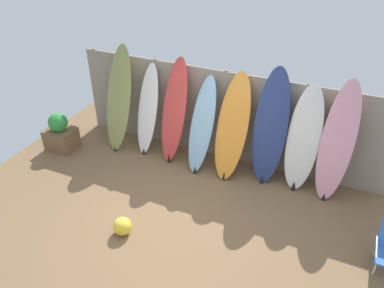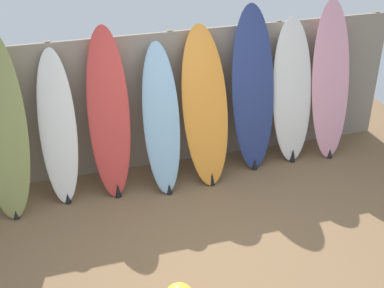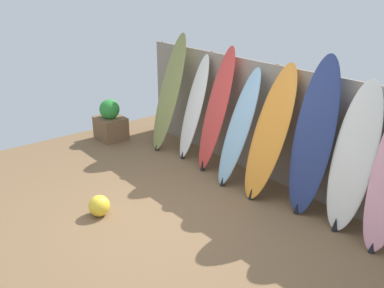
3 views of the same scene
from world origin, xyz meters
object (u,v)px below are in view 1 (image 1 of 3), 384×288
(surfboard_navy_5, at_px, (270,128))
(planter_box, at_px, (60,133))
(beach_ball, at_px, (122,226))
(surfboard_skyblue_3, at_px, (202,126))
(surfboard_pink_7, at_px, (337,143))
(surfboard_red_2, at_px, (174,112))
(surfboard_olive_0, at_px, (119,100))
(surfboard_white_1, at_px, (148,110))
(surfboard_orange_4, at_px, (232,128))
(surfboard_white_6, at_px, (303,140))

(surfboard_navy_5, distance_m, planter_box, 4.23)
(surfboard_navy_5, relative_size, beach_ball, 7.39)
(surfboard_skyblue_3, xyz_separation_m, surfboard_pink_7, (2.33, 0.12, 0.16))
(surfboard_red_2, bearing_deg, surfboard_olive_0, -176.95)
(surfboard_olive_0, height_order, surfboard_white_1, surfboard_olive_0)
(surfboard_navy_5, height_order, surfboard_pink_7, surfboard_navy_5)
(planter_box, bearing_deg, surfboard_navy_5, 10.30)
(planter_box, bearing_deg, surfboard_orange_4, 11.01)
(beach_ball, bearing_deg, surfboard_pink_7, 39.95)
(surfboard_pink_7, xyz_separation_m, beach_ball, (-2.73, -2.28, -0.89))
(surfboard_red_2, xyz_separation_m, surfboard_navy_5, (1.84, 0.03, 0.06))
(surfboard_olive_0, xyz_separation_m, beach_ball, (1.41, -2.19, -0.89))
(surfboard_red_2, distance_m, surfboard_white_6, 2.41)
(surfboard_orange_4, distance_m, beach_ball, 2.54)
(surfboard_skyblue_3, distance_m, surfboard_white_6, 1.81)
(surfboard_white_1, relative_size, surfboard_navy_5, 0.84)
(surfboard_olive_0, relative_size, surfboard_white_6, 1.09)
(surfboard_olive_0, bearing_deg, surfboard_white_6, 2.07)
(surfboard_skyblue_3, height_order, surfboard_navy_5, surfboard_navy_5)
(surfboard_red_2, height_order, beach_ball, surfboard_red_2)
(surfboard_white_6, bearing_deg, surfboard_navy_5, -176.54)
(surfboard_olive_0, height_order, surfboard_red_2, surfboard_olive_0)
(surfboard_pink_7, height_order, beach_ball, surfboard_pink_7)
(surfboard_white_1, xyz_separation_m, surfboard_pink_7, (3.54, 0.01, 0.15))
(surfboard_white_1, height_order, surfboard_red_2, surfboard_red_2)
(surfboard_olive_0, bearing_deg, surfboard_red_2, 3.05)
(surfboard_white_1, relative_size, surfboard_skyblue_3, 1.01)
(surfboard_orange_4, relative_size, planter_box, 2.40)
(surfboard_pink_7, bearing_deg, planter_box, -171.83)
(surfboard_orange_4, height_order, surfboard_pink_7, surfboard_pink_7)
(surfboard_skyblue_3, xyz_separation_m, surfboard_orange_4, (0.57, 0.04, 0.07))
(surfboard_orange_4, xyz_separation_m, surfboard_white_6, (1.23, 0.11, 0.00))
(surfboard_white_6, bearing_deg, surfboard_skyblue_3, -175.08)
(surfboard_olive_0, height_order, surfboard_white_6, surfboard_olive_0)
(surfboard_navy_5, height_order, planter_box, surfboard_navy_5)
(surfboard_white_6, bearing_deg, surfboard_pink_7, -3.58)
(surfboard_navy_5, bearing_deg, surfboard_olive_0, -178.19)
(surfboard_pink_7, distance_m, beach_ball, 3.67)
(surfboard_red_2, distance_m, surfboard_skyblue_3, 0.63)
(surfboard_navy_5, relative_size, surfboard_pink_7, 1.01)
(surfboard_skyblue_3, bearing_deg, beach_ball, -100.41)
(surfboard_navy_5, xyz_separation_m, surfboard_pink_7, (1.10, 0.00, -0.01))
(surfboard_white_1, height_order, surfboard_navy_5, surfboard_navy_5)
(surfboard_pink_7, distance_m, planter_box, 5.31)
(surfboard_skyblue_3, height_order, surfboard_white_6, surfboard_white_6)
(surfboard_white_1, bearing_deg, surfboard_orange_4, -2.19)
(surfboard_olive_0, relative_size, surfboard_red_2, 1.04)
(surfboard_orange_4, height_order, surfboard_navy_5, surfboard_navy_5)
(surfboard_olive_0, xyz_separation_m, surfboard_red_2, (1.20, 0.06, -0.04))
(surfboard_skyblue_3, height_order, surfboard_orange_4, surfboard_orange_4)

